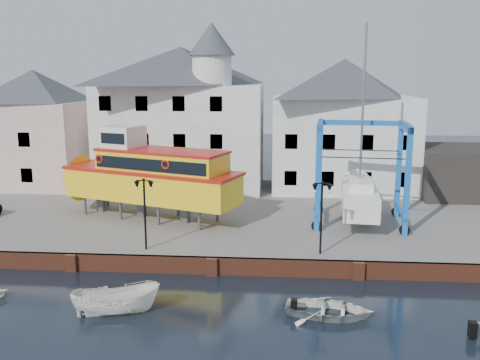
{
  "coord_description": "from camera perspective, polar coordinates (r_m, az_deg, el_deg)",
  "views": [
    {
      "loc": [
        3.73,
        -27.81,
        11.03
      ],
      "look_at": [
        1.0,
        7.0,
        4.0
      ],
      "focal_mm": 40.0,
      "sensor_mm": 36.0,
      "label": 1
    }
  ],
  "objects": [
    {
      "name": "motorboat_a",
      "position": [
        26.23,
        -13.02,
        -13.79
      ],
      "size": [
        4.34,
        2.49,
        1.58
      ],
      "primitive_type": "imported",
      "rotation": [
        0.0,
        0.0,
        1.82
      ],
      "color": "white",
      "rests_on": "ground"
    },
    {
      "name": "lamp_post_left",
      "position": [
        30.79,
        -10.18,
        -1.66
      ],
      "size": [
        1.12,
        0.32,
        4.2
      ],
      "color": "black",
      "rests_on": "hardstanding"
    },
    {
      "name": "tour_boat",
      "position": [
        37.98,
        -10.51,
        0.53
      ],
      "size": [
        14.93,
        8.43,
        6.38
      ],
      "rotation": [
        0.0,
        0.0,
        -0.36
      ],
      "color": "#59595E",
      "rests_on": "hardstanding"
    },
    {
      "name": "lamp_post_right",
      "position": [
        29.9,
        8.72,
        -2.01
      ],
      "size": [
        1.12,
        0.32,
        4.2
      ],
      "color": "black",
      "rests_on": "hardstanding"
    },
    {
      "name": "motorboat_b",
      "position": [
        25.81,
        9.41,
        -14.07
      ],
      "size": [
        4.41,
        3.44,
        0.84
      ],
      "primitive_type": "imported",
      "rotation": [
        0.0,
        0.0,
        1.42
      ],
      "color": "white",
      "rests_on": "ground"
    },
    {
      "name": "ground",
      "position": [
        30.15,
        -2.98,
        -10.09
      ],
      "size": [
        140.0,
        140.0,
        0.0
      ],
      "primitive_type": "plane",
      "color": "black",
      "rests_on": "ground"
    },
    {
      "name": "building_white_right",
      "position": [
        47.31,
        10.92,
        5.8
      ],
      "size": [
        12.0,
        8.0,
        11.2
      ],
      "color": "silver",
      "rests_on": "hardstanding"
    },
    {
      "name": "building_pink",
      "position": [
        50.93,
        -20.88,
        5.14
      ],
      "size": [
        8.0,
        7.0,
        10.3
      ],
      "color": "#D5A69F",
      "rests_on": "hardstanding"
    },
    {
      "name": "quay_wall",
      "position": [
        30.07,
        -2.97,
        -9.13
      ],
      "size": [
        44.0,
        0.47,
        1.0
      ],
      "color": "brown",
      "rests_on": "ground"
    },
    {
      "name": "hardstanding",
      "position": [
        40.39,
        -0.97,
        -3.73
      ],
      "size": [
        44.0,
        22.0,
        1.0
      ],
      "primitive_type": "cube",
      "color": "slate",
      "rests_on": "ground"
    },
    {
      "name": "building_white_main",
      "position": [
        47.14,
        -6.09,
        6.83
      ],
      "size": [
        14.0,
        8.3,
        14.0
      ],
      "color": "silver",
      "rests_on": "hardstanding"
    },
    {
      "name": "shed_dark",
      "position": [
        48.02,
        22.96,
        0.85
      ],
      "size": [
        8.0,
        7.0,
        4.0
      ],
      "primitive_type": "cube",
      "color": "black",
      "rests_on": "hardstanding"
    },
    {
      "name": "travel_lift",
      "position": [
        37.43,
        12.57,
        -0.97
      ],
      "size": [
        6.55,
        8.88,
        13.18
      ],
      "rotation": [
        0.0,
        0.0,
        -0.09
      ],
      "color": "#0E539F",
      "rests_on": "hardstanding"
    }
  ]
}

